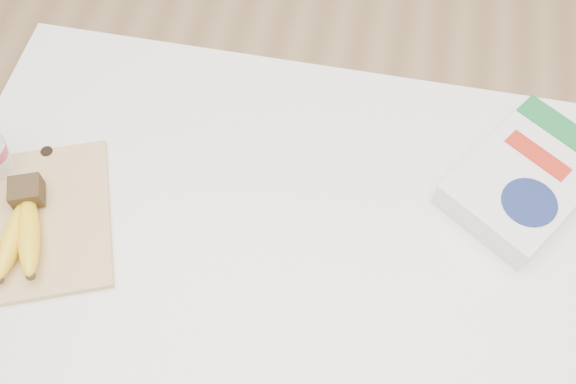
% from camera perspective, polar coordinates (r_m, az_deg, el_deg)
% --- Properties ---
extents(table, '(1.03, 0.68, 0.77)m').
position_cam_1_polar(table, '(1.36, -1.58, -10.36)').
color(table, white).
rests_on(table, ground).
extents(cutting_board, '(0.27, 0.31, 0.01)m').
position_cam_1_polar(cutting_board, '(1.07, -20.56, -2.30)').
color(cutting_board, tan).
rests_on(cutting_board, table).
extents(bananas, '(0.11, 0.18, 0.05)m').
position_cam_1_polar(bananas, '(1.05, -22.56, -2.95)').
color(bananas, '#382816').
rests_on(bananas, cutting_board).
extents(cereal_box, '(0.28, 0.30, 0.06)m').
position_cam_1_polar(cereal_box, '(1.08, 20.37, 1.08)').
color(cereal_box, white).
rests_on(cereal_box, table).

